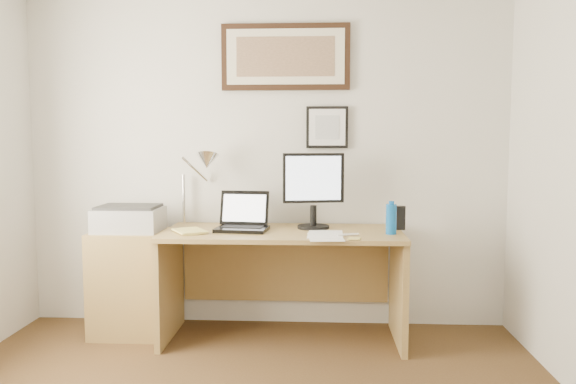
# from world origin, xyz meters

# --- Properties ---
(wall_back) EXTENTS (3.50, 0.02, 2.50)m
(wall_back) POSITION_xyz_m (0.00, 2.00, 1.25)
(wall_back) COLOR silver
(wall_back) RESTS_ON ground
(side_cabinet) EXTENTS (0.50, 0.40, 0.73)m
(side_cabinet) POSITION_xyz_m (-0.92, 1.68, 0.36)
(side_cabinet) COLOR olive
(side_cabinet) RESTS_ON floor
(water_bottle) EXTENTS (0.07, 0.07, 0.20)m
(water_bottle) POSITION_xyz_m (0.86, 1.54, 0.85)
(water_bottle) COLOR #0D58AD
(water_bottle) RESTS_ON desk
(bottle_cap) EXTENTS (0.04, 0.04, 0.02)m
(bottle_cap) POSITION_xyz_m (0.86, 1.54, 0.96)
(bottle_cap) COLOR #0D58AD
(bottle_cap) RESTS_ON water_bottle
(speaker) EXTENTS (0.08, 0.07, 0.16)m
(speaker) POSITION_xyz_m (0.95, 1.73, 0.83)
(speaker) COLOR black
(speaker) RESTS_ON desk
(paper_sheet_a) EXTENTS (0.24, 0.32, 0.00)m
(paper_sheet_a) POSITION_xyz_m (0.44, 1.39, 0.75)
(paper_sheet_a) COLOR white
(paper_sheet_a) RESTS_ON desk
(paper_sheet_b) EXTENTS (0.23, 0.33, 0.00)m
(paper_sheet_b) POSITION_xyz_m (0.44, 1.49, 0.75)
(paper_sheet_b) COLOR white
(paper_sheet_b) RESTS_ON desk
(sticky_pad) EXTENTS (0.09, 0.09, 0.01)m
(sticky_pad) POSITION_xyz_m (0.61, 1.33, 0.76)
(sticky_pad) COLOR #D5C165
(sticky_pad) RESTS_ON desk
(marker_pen) EXTENTS (0.14, 0.06, 0.02)m
(marker_pen) POSITION_xyz_m (0.58, 1.45, 0.76)
(marker_pen) COLOR white
(marker_pen) RESTS_ON desk
(book) EXTENTS (0.28, 0.30, 0.02)m
(book) POSITION_xyz_m (-0.53, 1.48, 0.76)
(book) COLOR #E3D46A
(book) RESTS_ON desk
(desk) EXTENTS (1.60, 0.70, 0.75)m
(desk) POSITION_xyz_m (0.15, 1.72, 0.51)
(desk) COLOR olive
(desk) RESTS_ON floor
(laptop) EXTENTS (0.36, 0.33, 0.26)m
(laptop) POSITION_xyz_m (-0.12, 1.66, 0.81)
(laptop) COLOR black
(laptop) RESTS_ON desk
(lcd_monitor) EXTENTS (0.42, 0.22, 0.52)m
(lcd_monitor) POSITION_xyz_m (0.36, 1.74, 1.04)
(lcd_monitor) COLOR black
(lcd_monitor) RESTS_ON desk
(printer) EXTENTS (0.44, 0.34, 0.18)m
(printer) POSITION_xyz_m (-0.92, 1.68, 0.82)
(printer) COLOR #A4A4A6
(printer) RESTS_ON side_cabinet
(desk_lamp) EXTENTS (0.29, 0.27, 0.53)m
(desk_lamp) POSITION_xyz_m (-0.41, 1.81, 1.19)
(desk_lamp) COLOR silver
(desk_lamp) RESTS_ON desk
(picture_large) EXTENTS (0.92, 0.04, 0.47)m
(picture_large) POSITION_xyz_m (0.15, 1.97, 1.95)
(picture_large) COLOR black
(picture_large) RESTS_ON wall_back
(picture_small) EXTENTS (0.30, 0.03, 0.30)m
(picture_small) POSITION_xyz_m (0.45, 1.97, 1.45)
(picture_small) COLOR black
(picture_small) RESTS_ON wall_back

